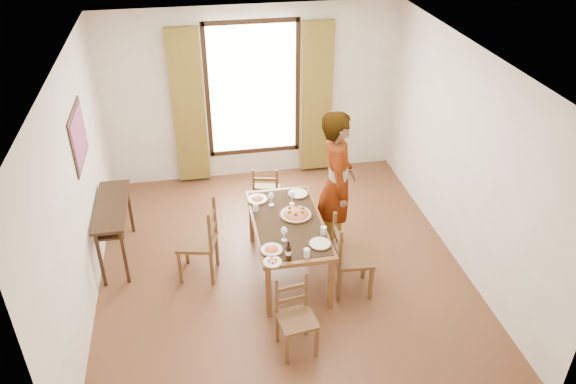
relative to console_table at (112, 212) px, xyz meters
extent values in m
plane|color=#4A2C17|center=(2.03, -0.60, -0.68)|extent=(5.00, 5.00, 0.00)
cube|color=silver|center=(2.03, 1.90, 0.67)|extent=(4.50, 0.10, 2.70)
cube|color=silver|center=(2.03, -3.10, 0.67)|extent=(4.50, 0.10, 2.70)
cube|color=silver|center=(-0.22, -0.60, 0.67)|extent=(0.10, 5.00, 2.70)
cube|color=silver|center=(4.28, -0.60, 0.67)|extent=(0.10, 5.00, 2.70)
cube|color=white|center=(2.03, -0.60, 2.04)|extent=(4.50, 5.00, 0.04)
cube|color=white|center=(2.03, 1.87, 0.77)|extent=(1.30, 0.04, 2.00)
cube|color=brown|center=(1.05, 1.81, 0.57)|extent=(0.48, 0.10, 2.40)
cube|color=brown|center=(3.01, 1.81, 0.57)|extent=(0.48, 0.10, 2.40)
cube|color=black|center=(-0.21, 0.00, 1.07)|extent=(0.02, 0.86, 0.66)
cube|color=red|center=(-0.20, 0.00, 1.07)|extent=(0.01, 0.76, 0.56)
cube|color=#301D10|center=(0.00, 0.00, 0.10)|extent=(0.38, 1.20, 0.04)
cube|color=#301D10|center=(0.00, 0.00, -0.02)|extent=(0.34, 1.10, 0.03)
cube|color=#301D10|center=(-0.14, -0.55, -0.30)|extent=(0.04, 0.04, 0.76)
cube|color=#301D10|center=(-0.14, 0.55, -0.30)|extent=(0.04, 0.04, 0.76)
cube|color=#301D10|center=(0.14, -0.55, -0.30)|extent=(0.04, 0.04, 0.76)
cube|color=#301D10|center=(0.14, 0.55, -0.30)|extent=(0.04, 0.04, 0.76)
cube|color=brown|center=(2.09, -0.70, 0.04)|extent=(0.83, 1.59, 0.05)
cube|color=black|center=(2.09, -0.70, 0.07)|extent=(0.76, 1.46, 0.01)
cube|color=brown|center=(1.74, -1.43, -0.33)|extent=(0.06, 0.06, 0.70)
cube|color=brown|center=(1.74, 0.03, -0.33)|extent=(0.06, 0.06, 0.70)
cube|color=brown|center=(2.45, -1.43, -0.33)|extent=(0.06, 0.06, 0.70)
cube|color=brown|center=(2.45, 0.03, -0.33)|extent=(0.06, 0.06, 0.70)
cube|color=brown|center=(1.00, -0.53, -0.20)|extent=(0.54, 0.54, 0.04)
cube|color=brown|center=(0.86, -0.30, -0.44)|extent=(0.04, 0.04, 0.48)
cube|color=brown|center=(1.24, -0.39, -0.44)|extent=(0.04, 0.04, 0.48)
cube|color=brown|center=(0.77, -0.68, -0.44)|extent=(0.04, 0.04, 0.48)
cube|color=brown|center=(1.15, -0.77, -0.44)|extent=(0.04, 0.04, 0.48)
cube|color=brown|center=(1.25, -0.39, 0.07)|extent=(0.04, 0.04, 0.54)
cube|color=brown|center=(1.16, -0.77, 0.07)|extent=(0.04, 0.04, 0.54)
cube|color=brown|center=(1.20, -0.58, -0.04)|extent=(0.11, 0.38, 0.05)
cube|color=brown|center=(1.20, -0.58, 0.15)|extent=(0.11, 0.38, 0.05)
cube|color=brown|center=(2.03, 0.61, -0.28)|extent=(0.45, 0.45, 0.04)
cube|color=brown|center=(2.22, 0.73, -0.48)|extent=(0.04, 0.04, 0.40)
cube|color=brown|center=(2.15, 0.41, -0.48)|extent=(0.04, 0.04, 0.40)
cube|color=brown|center=(1.91, 0.80, -0.48)|extent=(0.04, 0.04, 0.40)
cube|color=brown|center=(1.83, 0.49, -0.48)|extent=(0.04, 0.04, 0.40)
cube|color=brown|center=(2.14, 0.41, -0.06)|extent=(0.03, 0.03, 0.45)
cube|color=brown|center=(1.83, 0.48, -0.06)|extent=(0.03, 0.03, 0.45)
cube|color=brown|center=(1.99, 0.44, -0.15)|extent=(0.32, 0.10, 0.04)
cube|color=brown|center=(1.99, 0.44, 0.01)|extent=(0.32, 0.10, 0.04)
cube|color=brown|center=(1.95, -1.97, -0.28)|extent=(0.43, 0.43, 0.04)
cube|color=brown|center=(1.81, -2.16, -0.48)|extent=(0.04, 0.04, 0.40)
cube|color=brown|center=(1.77, -1.84, -0.48)|extent=(0.04, 0.04, 0.40)
cube|color=brown|center=(2.13, -2.11, -0.48)|extent=(0.04, 0.04, 0.40)
cube|color=brown|center=(2.09, -1.79, -0.48)|extent=(0.04, 0.04, 0.40)
cube|color=brown|center=(1.77, -1.83, -0.06)|extent=(0.03, 0.03, 0.45)
cube|color=brown|center=(2.09, -1.78, -0.06)|extent=(0.03, 0.03, 0.45)
cube|color=brown|center=(1.93, -1.81, -0.15)|extent=(0.32, 0.07, 0.04)
cube|color=brown|center=(1.93, -1.81, 0.02)|extent=(0.32, 0.07, 0.04)
cube|color=brown|center=(2.78, -1.17, -0.21)|extent=(0.47, 0.47, 0.04)
cube|color=brown|center=(2.95, -1.37, -0.45)|extent=(0.04, 0.04, 0.47)
cube|color=brown|center=(2.58, -1.34, -0.45)|extent=(0.04, 0.04, 0.47)
cube|color=brown|center=(2.98, -0.99, -0.45)|extent=(0.04, 0.04, 0.47)
cube|color=brown|center=(2.61, -0.96, -0.45)|extent=(0.04, 0.04, 0.47)
cube|color=brown|center=(2.57, -1.34, 0.05)|extent=(0.04, 0.04, 0.52)
cube|color=brown|center=(2.60, -0.96, 0.05)|extent=(0.04, 0.04, 0.52)
cube|color=brown|center=(2.58, -1.15, -0.06)|extent=(0.06, 0.38, 0.05)
cube|color=brown|center=(2.58, -1.15, 0.13)|extent=(0.06, 0.38, 0.05)
imported|color=gray|center=(2.78, -0.33, 0.30)|extent=(0.89, 0.74, 1.96)
cylinder|color=silver|center=(2.45, -1.03, 0.12)|extent=(0.07, 0.07, 0.10)
cylinder|color=silver|center=(1.75, -0.39, 0.12)|extent=(0.07, 0.07, 0.10)
cylinder|color=silver|center=(2.17, -1.40, 0.12)|extent=(0.07, 0.07, 0.10)
camera|label=1|loc=(1.09, -6.12, 3.85)|focal=35.00mm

